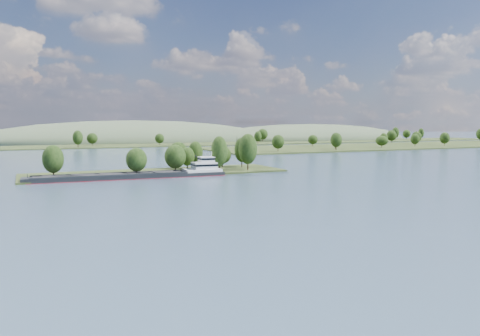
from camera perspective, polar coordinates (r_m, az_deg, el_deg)
name	(u,v)px	position (r m, az deg, el deg)	size (l,w,h in m)	color
ground	(214,195)	(128.98, -3.20, -3.27)	(1800.00, 1800.00, 0.00)	#384961
tree_island	(176,162)	(185.95, -7.77, 0.74)	(100.00, 30.00, 15.96)	#273417
right_bank	(394,145)	(408.17, 18.23, 2.66)	(320.00, 90.00, 14.55)	#273417
back_shoreline	(100,146)	(402.75, -16.73, 2.63)	(900.00, 60.00, 15.27)	#273417
hill_east	(309,139)	(560.39, 8.45, 3.50)	(260.00, 140.00, 36.00)	#405037
hill_west	(135,141)	(510.23, -12.70, 3.22)	(320.00, 160.00, 44.00)	#405037
cargo_barge	(143,174)	(171.58, -11.71, -0.77)	(70.26, 11.67, 9.46)	black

